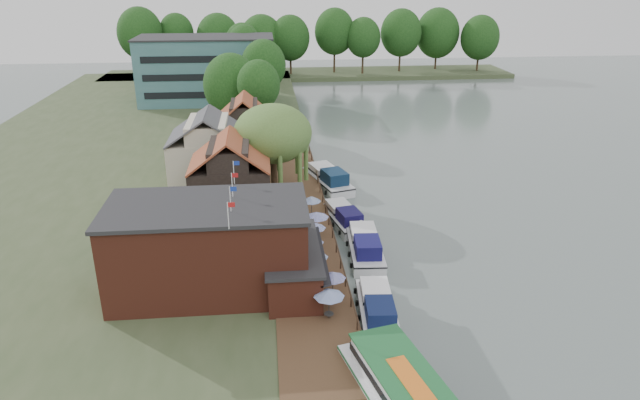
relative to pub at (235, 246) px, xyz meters
name	(u,v)px	position (x,y,z in m)	size (l,w,h in m)	color
ground	(404,282)	(14.00, 1.00, -4.65)	(260.00, 260.00, 0.00)	slate
land_bank	(129,161)	(-16.00, 36.00, -4.15)	(50.00, 140.00, 1.00)	#384728
quay_deck	(302,226)	(6.00, 11.00, -3.60)	(6.00, 50.00, 0.10)	#47301E
quay_rail	(328,219)	(8.70, 11.50, -3.15)	(0.20, 49.00, 1.00)	black
pub	(235,246)	(0.00, 0.00, 0.00)	(20.00, 11.00, 7.30)	maroon
hotel_block	(207,69)	(-8.00, 71.00, 2.50)	(25.40, 12.40, 12.30)	#38666B
cottage_a	(231,176)	(-1.00, 15.00, 0.60)	(8.60, 7.60, 8.50)	black
cottage_b	(209,148)	(-4.00, 25.00, 0.60)	(9.60, 8.60, 8.50)	beige
cottage_c	(245,128)	(0.00, 34.00, 0.60)	(7.60, 7.60, 8.50)	black
willow	(273,151)	(3.50, 20.00, 1.56)	(8.60, 8.60, 10.43)	#476B2D
umbrella_0	(329,304)	(6.87, -5.33, -2.36)	(2.28, 2.28, 2.38)	#1A3C93
umbrella_1	(333,285)	(7.44, -2.75, -2.36)	(2.04, 2.04, 2.38)	navy
umbrella_2	(314,264)	(6.31, 0.77, -2.36)	(2.36, 2.36, 2.38)	navy
umbrella_3	(312,249)	(6.33, 3.47, -2.36)	(2.16, 2.16, 2.38)	navy
umbrella_4	(314,234)	(6.83, 6.43, -2.36)	(2.13, 2.13, 2.38)	navy
umbrella_5	(316,223)	(7.24, 8.87, -2.36)	(2.41, 2.41, 2.38)	navy
umbrella_6	(311,207)	(7.11, 12.92, -2.36)	(1.99, 1.99, 2.38)	navy
cruiser_0	(377,305)	(10.72, -3.98, -3.51)	(3.06, 9.48, 2.28)	white
cruiser_1	(365,243)	(11.55, 6.32, -3.43)	(3.26, 10.07, 2.45)	silver
cruiser_2	(343,215)	(10.48, 13.35, -3.53)	(3.01, 9.32, 2.24)	silver
cruiser_3	(328,176)	(10.10, 24.75, -3.33)	(3.48, 10.74, 2.64)	silver
swan	(382,387)	(9.50, -12.05, -4.43)	(0.44, 0.44, 0.44)	white
bank_tree_0	(259,99)	(1.93, 44.08, 2.22)	(6.37, 6.37, 11.74)	#143811
bank_tree_1	(232,92)	(-2.35, 49.39, 2.37)	(8.72, 8.72, 12.04)	#143811
bank_tree_2	(264,76)	(2.76, 60.85, 2.74)	(7.79, 7.79, 12.79)	#143811
bank_tree_3	(245,59)	(-0.95, 78.90, 3.20)	(6.78, 6.78, 13.70)	#143811
bank_tree_4	(254,61)	(0.78, 85.85, 1.79)	(6.06, 6.06, 10.88)	#143811
bank_tree_5	(243,51)	(-1.81, 94.40, 2.75)	(7.95, 7.95, 12.80)	#143811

